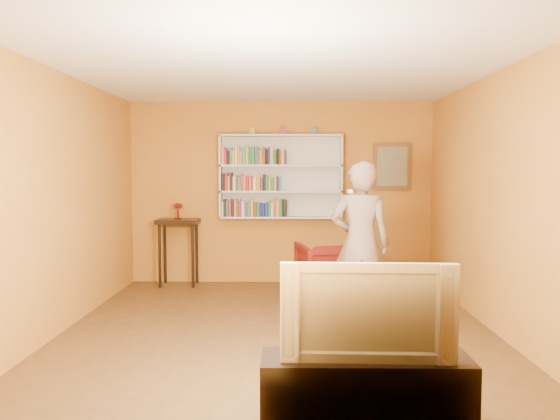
# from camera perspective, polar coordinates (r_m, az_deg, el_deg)

# --- Properties ---
(room_shell) EXTENTS (5.30, 5.80, 2.88)m
(room_shell) POSITION_cam_1_polar(r_m,az_deg,el_deg) (5.72, -0.21, -2.55)
(room_shell) COLOR #4B3218
(room_shell) RESTS_ON ground
(bookshelf) EXTENTS (1.80, 0.29, 1.23)m
(bookshelf) POSITION_cam_1_polar(r_m,az_deg,el_deg) (8.09, 0.09, 3.48)
(bookshelf) COLOR silver
(bookshelf) RESTS_ON room_shell
(books_row_lower) EXTENTS (0.95, 0.18, 0.27)m
(books_row_lower) POSITION_cam_1_polar(r_m,az_deg,el_deg) (8.02, -2.66, 0.15)
(books_row_lower) COLOR silver
(books_row_lower) RESTS_ON bookshelf
(books_row_middle) EXTENTS (0.86, 0.19, 0.27)m
(books_row_middle) POSITION_cam_1_polar(r_m,az_deg,el_deg) (8.01, -3.08, 2.83)
(books_row_middle) COLOR black
(books_row_middle) RESTS_ON bookshelf
(books_row_upper) EXTENTS (0.94, 0.19, 0.27)m
(books_row_upper) POSITION_cam_1_polar(r_m,az_deg,el_deg) (8.01, -2.69, 5.61)
(books_row_upper) COLOR orange
(books_row_upper) RESTS_ON bookshelf
(ornament_left) EXTENTS (0.08, 0.08, 0.11)m
(ornament_left) POSITION_cam_1_polar(r_m,az_deg,el_deg) (8.07, -2.93, 8.26)
(ornament_left) COLOR gold
(ornament_left) RESTS_ON bookshelf
(ornament_centre) EXTENTS (0.08, 0.08, 0.12)m
(ornament_centre) POSITION_cam_1_polar(r_m,az_deg,el_deg) (8.06, 0.35, 8.30)
(ornament_centre) COLOR maroon
(ornament_centre) RESTS_ON bookshelf
(ornament_right) EXTENTS (0.07, 0.07, 0.10)m
(ornament_right) POSITION_cam_1_polar(r_m,az_deg,el_deg) (8.06, 3.60, 8.22)
(ornament_right) COLOR #486679
(ornament_right) RESTS_ON bookshelf
(framed_painting) EXTENTS (0.55, 0.05, 0.70)m
(framed_painting) POSITION_cam_1_polar(r_m,az_deg,el_deg) (8.29, 11.61, 4.49)
(framed_painting) COLOR brown
(framed_painting) RESTS_ON room_shell
(console_table) EXTENTS (0.60, 0.46, 0.98)m
(console_table) POSITION_cam_1_polar(r_m,az_deg,el_deg) (8.14, -10.58, -2.13)
(console_table) COLOR black
(console_table) RESTS_ON ground
(ruby_lustre) EXTENTS (0.14, 0.15, 0.24)m
(ruby_lustre) POSITION_cam_1_polar(r_m,az_deg,el_deg) (8.11, -10.61, 0.25)
(ruby_lustre) COLOR maroon
(ruby_lustre) RESTS_ON console_table
(armchair) EXTENTS (0.97, 0.99, 0.77)m
(armchair) POSITION_cam_1_polar(r_m,az_deg,el_deg) (7.04, 5.47, -6.50)
(armchair) COLOR #4A0506
(armchair) RESTS_ON ground
(person) EXTENTS (0.69, 0.49, 1.78)m
(person) POSITION_cam_1_polar(r_m,az_deg,el_deg) (6.00, 8.43, -3.48)
(person) COLOR #7D665C
(person) RESTS_ON ground
(game_remote) EXTENTS (0.04, 0.15, 0.04)m
(game_remote) POSITION_cam_1_polar(r_m,az_deg,el_deg) (5.60, 7.31, 1.98)
(game_remote) COLOR white
(game_remote) RESTS_ON person
(tv_cabinet) EXTENTS (1.35, 0.40, 0.48)m
(tv_cabinet) POSITION_cam_1_polar(r_m,az_deg,el_deg) (3.75, 8.93, -18.41)
(tv_cabinet) COLOR black
(tv_cabinet) RESTS_ON ground
(television) EXTENTS (1.10, 0.18, 0.63)m
(television) POSITION_cam_1_polar(r_m,az_deg,el_deg) (3.58, 9.03, -10.17)
(television) COLOR black
(television) RESTS_ON tv_cabinet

